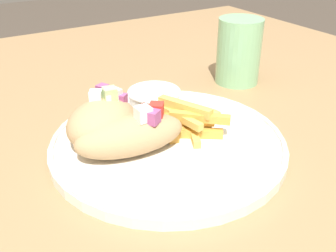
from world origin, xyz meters
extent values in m
cube|color=#9E7A51|center=(0.00, 0.00, 0.74)|extent=(1.19, 1.19, 0.04)
cylinder|color=#9E7A51|center=(0.52, 0.52, 0.36)|extent=(0.06, 0.06, 0.72)
cylinder|color=white|center=(-0.03, -0.05, 0.76)|extent=(0.30, 0.30, 0.01)
torus|color=white|center=(-0.03, -0.05, 0.77)|extent=(0.30, 0.30, 0.01)
ellipsoid|color=tan|center=(-0.09, -0.05, 0.79)|extent=(0.14, 0.08, 0.05)
cube|color=silver|center=(-0.05, -0.04, 0.81)|extent=(0.02, 0.02, 0.01)
cube|color=white|center=(-0.07, -0.06, 0.82)|extent=(0.02, 0.02, 0.02)
cube|color=#B7D693|center=(-0.06, -0.05, 0.82)|extent=(0.02, 0.02, 0.01)
cube|color=red|center=(-0.07, -0.05, 0.82)|extent=(0.02, 0.02, 0.02)
cube|color=#A34C84|center=(-0.07, -0.06, 0.82)|extent=(0.02, 0.02, 0.02)
cube|color=red|center=(-0.05, -0.05, 0.82)|extent=(0.02, 0.02, 0.02)
ellipsoid|color=tan|center=(-0.11, -0.01, 0.80)|extent=(0.13, 0.12, 0.05)
cube|color=#A34C84|center=(-0.07, 0.00, 0.82)|extent=(0.02, 0.02, 0.01)
cube|color=white|center=(-0.11, 0.01, 0.83)|extent=(0.02, 0.02, 0.02)
cube|color=silver|center=(-0.08, 0.01, 0.82)|extent=(0.02, 0.02, 0.01)
cube|color=#B7D693|center=(-0.09, 0.00, 0.83)|extent=(0.02, 0.02, 0.02)
cube|color=red|center=(-0.09, 0.02, 0.82)|extent=(0.01, 0.01, 0.01)
cube|color=#A34C84|center=(-0.09, 0.02, 0.83)|extent=(0.02, 0.02, 0.01)
cube|color=white|center=(-0.09, 0.00, 0.82)|extent=(0.02, 0.02, 0.02)
cube|color=gold|center=(0.00, -0.02, 0.78)|extent=(0.05, 0.07, 0.01)
cube|color=gold|center=(0.00, -0.06, 0.77)|extent=(0.06, 0.05, 0.01)
cube|color=#E5B251|center=(0.02, -0.04, 0.78)|extent=(0.08, 0.02, 0.01)
cube|color=gold|center=(-0.03, -0.03, 0.78)|extent=(0.02, 0.06, 0.01)
cube|color=#E5B251|center=(0.00, -0.04, 0.77)|extent=(0.06, 0.04, 0.01)
cube|color=#E5B251|center=(0.00, -0.05, 0.77)|extent=(0.04, 0.07, 0.01)
cube|color=gold|center=(0.01, -0.06, 0.79)|extent=(0.06, 0.06, 0.01)
cube|color=gold|center=(0.00, -0.04, 0.79)|extent=(0.06, 0.05, 0.01)
cube|color=#E5B251|center=(0.00, -0.02, 0.78)|extent=(0.05, 0.04, 0.01)
cube|color=#E5B251|center=(0.00, -0.03, 0.80)|extent=(0.04, 0.08, 0.01)
cube|color=#E5B251|center=(-0.01, -0.04, 0.79)|extent=(0.02, 0.07, 0.01)
cylinder|color=white|center=(-0.01, 0.03, 0.78)|extent=(0.07, 0.07, 0.03)
cylinder|color=white|center=(-0.01, 0.03, 0.80)|extent=(0.06, 0.06, 0.01)
torus|color=white|center=(-0.01, 0.03, 0.80)|extent=(0.08, 0.08, 0.00)
cylinder|color=#8CCC93|center=(0.19, 0.08, 0.81)|extent=(0.08, 0.08, 0.11)
cylinder|color=silver|center=(0.19, 0.08, 0.79)|extent=(0.07, 0.07, 0.07)
camera|label=1|loc=(-0.26, -0.41, 1.03)|focal=42.00mm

